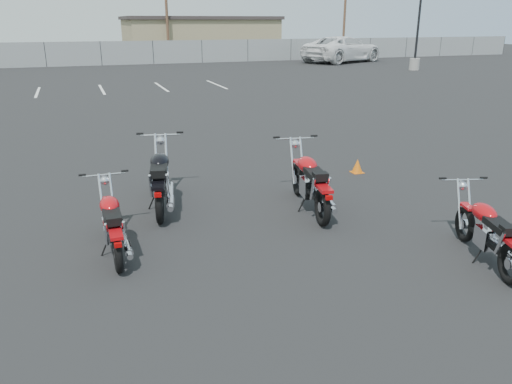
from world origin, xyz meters
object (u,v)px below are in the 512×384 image
object	(u,v)px
motorcycle_second_black	(161,179)
motorcycle_rear_red	(488,232)
white_van	(343,42)
motorcycle_third_red	(310,182)
motorcycle_front_red	(113,224)

from	to	relation	value
motorcycle_second_black	motorcycle_rear_red	bearing A→B (deg)	-43.64
motorcycle_rear_red	white_van	size ratio (longest dim) A/B	0.23
motorcycle_second_black	motorcycle_third_red	size ratio (longest dim) A/B	1.03
motorcycle_rear_red	white_van	distance (m)	36.86
motorcycle_second_black	motorcycle_front_red	bearing A→B (deg)	-121.00
motorcycle_third_red	motorcycle_rear_red	distance (m)	3.10
motorcycle_third_red	white_van	bearing A→B (deg)	59.72
motorcycle_rear_red	motorcycle_second_black	bearing A→B (deg)	136.36
motorcycle_second_black	motorcycle_third_red	distance (m)	2.72
motorcycle_front_red	motorcycle_rear_red	world-z (taller)	motorcycle_front_red
motorcycle_rear_red	white_van	bearing A→B (deg)	63.82
motorcycle_second_black	motorcycle_third_red	world-z (taller)	motorcycle_second_black
motorcycle_rear_red	white_van	world-z (taller)	white_van
motorcycle_front_red	motorcycle_rear_red	xyz separation A→B (m)	(4.97, -2.12, -0.01)
motorcycle_second_black	white_van	world-z (taller)	white_van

